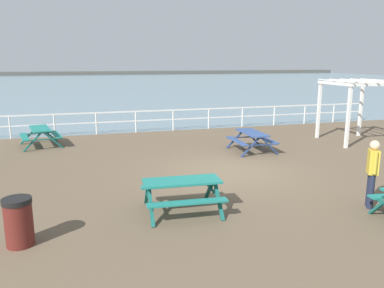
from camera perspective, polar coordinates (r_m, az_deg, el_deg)
name	(u,v)px	position (r m, az deg, el deg)	size (l,w,h in m)	color
ground_plane	(229,174)	(12.48, 5.62, -4.46)	(30.00, 24.00, 0.20)	brown
sea_band	(108,83)	(64.07, -12.43, 8.84)	(142.00, 90.00, 0.01)	gray
distant_shoreline	(96,75)	(106.97, -14.14, 10.00)	(142.00, 6.00, 1.80)	#4C4C47
seaward_railing	(173,116)	(19.54, -2.83, 4.21)	(23.07, 0.07, 1.08)	white
picnic_table_near_right	(40,132)	(17.08, -21.72, 1.62)	(1.83, 2.06, 0.80)	#1E7A70
picnic_table_far_left	(252,137)	(15.12, 8.94, 1.07)	(1.58, 1.84, 0.80)	#334C84
picnic_table_far_right	(182,188)	(8.97, -1.51, -6.56)	(1.89, 1.64, 0.80)	#1E7A70
visitor	(372,170)	(10.08, 25.35, -3.48)	(0.36, 0.47, 1.66)	#1E2338
lattice_pergola	(357,96)	(18.12, 23.37, 6.56)	(2.57, 2.69, 2.70)	white
litter_bin	(19,222)	(8.13, -24.47, -10.52)	(0.55, 0.55, 0.95)	#591E19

